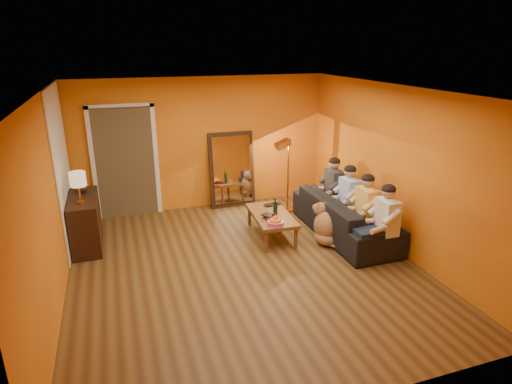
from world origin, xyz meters
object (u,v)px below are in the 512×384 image
object	(u,v)px
sofa	(344,216)
wine_bottle	(275,206)
table_lamp	(79,188)
vase	(82,187)
person_mid_left	(366,210)
person_far_right	(334,189)
mirror_frame	(232,169)
person_mid_right	(349,199)
person_far_left	(386,223)
tumbler	(275,208)
floor_lamp	(288,177)
dog	(326,223)
coffee_table	(271,225)
sideboard	(86,222)
laptop	(274,205)

from	to	relation	value
sofa	wine_bottle	bearing A→B (deg)	76.97
table_lamp	vase	xyz separation A→B (m)	(0.00, 0.55, -0.16)
person_mid_left	person_far_right	world-z (taller)	same
mirror_frame	person_mid_right	bearing A→B (deg)	-50.95
mirror_frame	sofa	world-z (taller)	mirror_frame
person_far_left	person_mid_right	distance (m)	1.10
person_far_left	tumbler	xyz separation A→B (m)	(-1.24, 1.44, -0.14)
sofa	floor_lamp	xyz separation A→B (m)	(-0.51, 1.33, 0.38)
person_far_left	person_far_right	xyz separation A→B (m)	(0.00, 1.65, 0.00)
vase	person_mid_left	bearing A→B (deg)	-20.89
dog	person_far_left	size ratio (longest dim) A/B	0.58
dog	person_mid_right	xyz separation A→B (m)	(0.60, 0.30, 0.26)
tumbler	person_mid_left	bearing A→B (deg)	-35.71
sofa	floor_lamp	bearing A→B (deg)	20.98
dog	wine_bottle	size ratio (longest dim) A/B	2.29
mirror_frame	wine_bottle	size ratio (longest dim) A/B	4.90
person_far_right	floor_lamp	bearing A→B (deg)	133.25
dog	sofa	bearing A→B (deg)	16.29
coffee_table	wine_bottle	world-z (taller)	wine_bottle
mirror_frame	sideboard	world-z (taller)	mirror_frame
vase	table_lamp	bearing A→B (deg)	-90.00
table_lamp	person_far_left	bearing A→B (deg)	-20.89
sideboard	person_far_left	size ratio (longest dim) A/B	0.97
person_far_right	wine_bottle	bearing A→B (deg)	-164.02
wine_bottle	person_mid_left	bearing A→B (deg)	-28.86
person_mid_right	wine_bottle	world-z (taller)	person_mid_right
coffee_table	person_mid_right	xyz separation A→B (m)	(1.36, -0.22, 0.40)
laptop	vase	xyz separation A→B (m)	(-3.19, 0.54, 0.51)
person_far_left	wine_bottle	world-z (taller)	person_far_left
table_lamp	dog	size ratio (longest dim) A/B	0.72
vase	person_far_right	bearing A→B (deg)	-7.40
sideboard	sofa	xyz separation A→B (m)	(4.24, -0.97, -0.08)
person_far_right	wine_bottle	size ratio (longest dim) A/B	3.94
coffee_table	person_mid_right	bearing A→B (deg)	-5.77
person_mid_left	table_lamp	bearing A→B (deg)	165.66
table_lamp	person_mid_right	bearing A→B (deg)	-7.40
coffee_table	sideboard	bearing A→B (deg)	171.48
person_far_left	person_mid_right	bearing A→B (deg)	90.00
coffee_table	person_mid_left	bearing A→B (deg)	-26.02
mirror_frame	laptop	xyz separation A→B (m)	(0.40, -1.37, -0.33)
table_lamp	dog	distance (m)	3.94
mirror_frame	person_mid_left	world-z (taller)	mirror_frame
sideboard	vase	size ratio (longest dim) A/B	6.06
person_far_left	laptop	xyz separation A→B (m)	(-1.18, 1.67, -0.18)
person_mid_right	wine_bottle	distance (m)	1.33
sideboard	tumbler	world-z (taller)	sideboard
mirror_frame	vase	size ratio (longest dim) A/B	7.81
vase	coffee_table	bearing A→B (deg)	-16.55
floor_lamp	person_far_left	world-z (taller)	floor_lamp
person_far_left	person_mid_right	xyz separation A→B (m)	(0.00, 1.10, 0.00)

